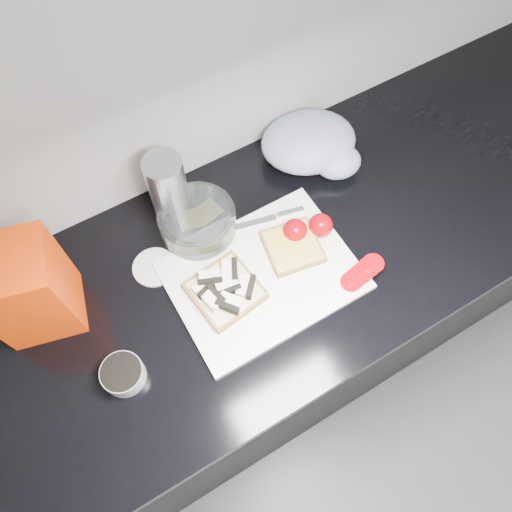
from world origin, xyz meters
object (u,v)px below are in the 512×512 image
at_px(glass_bowl, 198,222).
at_px(steel_canister, 169,192).
at_px(cutting_board, 263,275).
at_px(bread_bag, 28,289).

distance_m(glass_bowl, steel_canister, 0.10).
bearing_deg(cutting_board, bread_bag, 159.55).
bearing_deg(steel_canister, bread_bag, -167.00).
xyz_separation_m(cutting_board, bread_bag, (-0.44, 0.16, 0.11)).
xyz_separation_m(bread_bag, steel_canister, (0.34, 0.08, -0.02)).
xyz_separation_m(glass_bowl, bread_bag, (-0.37, -0.01, 0.08)).
bearing_deg(steel_canister, glass_bowl, -64.74).
relative_size(glass_bowl, steel_canister, 0.87).
bearing_deg(glass_bowl, steel_canister, 115.26).
bearing_deg(bread_bag, cutting_board, -6.22).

